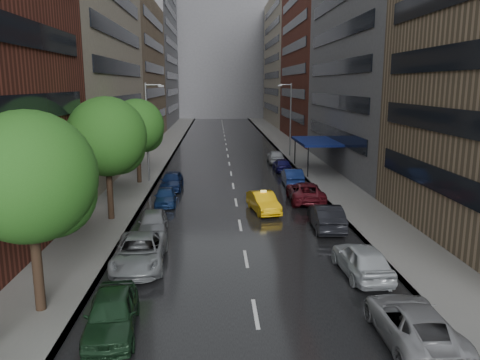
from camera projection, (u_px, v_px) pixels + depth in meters
name	position (u px, v px, depth m)	size (l,w,h in m)	color
road	(227.00, 152.00, 63.70)	(14.00, 140.00, 0.01)	black
sidewalk_left	(161.00, 151.00, 63.24)	(4.00, 140.00, 0.15)	gray
sidewalk_right	(293.00, 151.00, 64.14)	(4.00, 140.00, 0.15)	gray
buildings_left	(123.00, 35.00, 68.33)	(8.00, 108.00, 38.00)	maroon
buildings_right	(328.00, 42.00, 67.99)	(8.05, 109.10, 36.00)	#937A5B
building_far	(221.00, 58.00, 127.00)	(40.00, 14.00, 32.00)	slate
tree_near	(29.00, 177.00, 17.69)	(5.10, 5.10, 8.12)	#382619
tree_mid	(107.00, 137.00, 30.36)	(5.19, 5.19, 8.27)	#382619
tree_far	(137.00, 126.00, 42.07)	(4.87, 4.87, 7.76)	#382619
taxi	(263.00, 202.00, 33.49)	(1.52, 4.37, 1.44)	#FEB90D
parked_cars_left	(152.00, 225.00, 28.06)	(2.72, 28.69, 1.56)	black
parked_cars_right	(311.00, 199.00, 34.24)	(2.75, 43.43, 1.61)	gray
street_lamp_left	(148.00, 130.00, 42.77)	(1.74, 0.22, 9.00)	gray
street_lamp_right	(290.00, 118.00, 58.22)	(1.74, 0.22, 9.00)	gray
awning	(316.00, 141.00, 48.85)	(4.00, 8.00, 3.12)	navy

